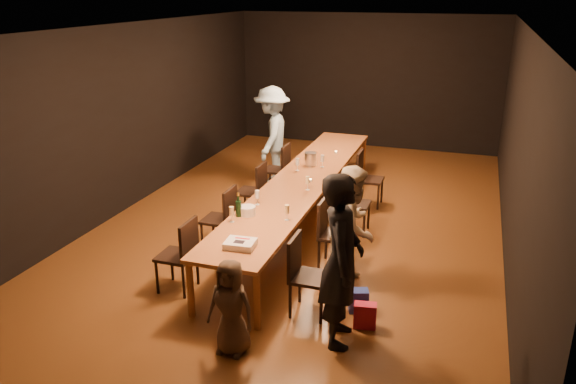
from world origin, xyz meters
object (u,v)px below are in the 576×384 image
(chair_left_3, at_px, (276,169))
(plate_stack, at_px, (248,211))
(table, at_px, (302,182))
(chair_right_1, at_px, (336,234))
(ice_bucket, at_px, (311,159))
(woman_tan, at_px, (353,227))
(child, at_px, (231,307))
(champagne_bottle, at_px, (238,205))
(man_blue, at_px, (272,135))
(chair_left_0, at_px, (176,255))
(chair_right_0, at_px, (310,276))
(chair_right_2, at_px, (355,203))
(chair_left_2, at_px, (251,191))
(chair_right_3, at_px, (370,179))
(chair_left_1, at_px, (218,219))
(woman_birthday, at_px, (341,260))
(birthday_cake, at_px, (240,244))

(chair_left_3, bearing_deg, plate_stack, -167.65)
(table, relative_size, chair_right_1, 6.45)
(ice_bucket, bearing_deg, woman_tan, -62.26)
(child, height_order, champagne_bottle, champagne_bottle)
(man_blue, relative_size, plate_stack, 8.71)
(plate_stack, bearing_deg, ice_bucket, 86.02)
(ice_bucket, bearing_deg, plate_stack, -93.98)
(chair_left_0, height_order, child, child)
(chair_right_0, bearing_deg, woman_tan, 159.78)
(chair_left_0, bearing_deg, woman_tan, -67.84)
(chair_right_2, xyz_separation_m, plate_stack, (-1.09, -1.58, 0.34))
(chair_left_2, xyz_separation_m, chair_left_3, (0.00, 1.20, 0.00))
(chair_right_0, height_order, chair_right_3, same)
(chair_right_2, distance_m, chair_right_3, 1.20)
(table, distance_m, child, 3.37)
(man_blue, height_order, ice_bucket, man_blue)
(chair_right_3, distance_m, chair_left_0, 3.98)
(chair_left_1, distance_m, child, 2.44)
(chair_left_2, height_order, woman_birthday, woman_birthday)
(champagne_bottle, bearing_deg, woman_birthday, -35.09)
(chair_left_2, bearing_deg, chair_right_3, -54.78)
(chair_right_2, height_order, plate_stack, chair_right_2)
(table, bearing_deg, birthday_cake, -88.95)
(chair_left_0, distance_m, chair_left_3, 3.60)
(man_blue, bearing_deg, chair_left_0, -3.80)
(table, distance_m, ice_bucket, 0.77)
(chair_right_2, distance_m, chair_left_3, 2.08)
(woman_birthday, bearing_deg, ice_bucket, 10.57)
(woman_tan, bearing_deg, chair_left_2, 56.51)
(chair_right_1, bearing_deg, chair_right_3, 180.00)
(table, height_order, chair_left_3, chair_left_3)
(plate_stack, xyz_separation_m, champagne_bottle, (-0.09, -0.08, 0.10))
(child, bearing_deg, plate_stack, 109.97)
(chair_left_0, bearing_deg, plate_stack, -36.61)
(birthday_cake, bearing_deg, chair_right_1, 53.30)
(chair_right_0, distance_m, child, 1.10)
(chair_right_1, xyz_separation_m, plate_stack, (-1.09, -0.38, 0.34))
(birthday_cake, bearing_deg, chair_left_1, 119.80)
(chair_left_3, bearing_deg, woman_birthday, -151.87)
(plate_stack, distance_m, ice_bucket, 2.34)
(chair_left_1, distance_m, champagne_bottle, 0.82)
(table, relative_size, chair_left_3, 6.45)
(table, bearing_deg, chair_left_3, 125.31)
(woman_birthday, relative_size, champagne_bottle, 5.80)
(table, bearing_deg, chair_left_0, -109.50)
(woman_birthday, bearing_deg, chair_right_0, 37.26)
(chair_right_2, height_order, chair_left_3, same)
(chair_left_0, xyz_separation_m, man_blue, (-0.30, 4.23, 0.45))
(chair_left_1, height_order, woman_tan, woman_tan)
(champagne_bottle, bearing_deg, birthday_cake, -65.65)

